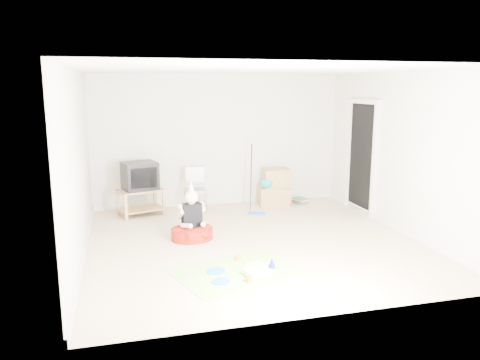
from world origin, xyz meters
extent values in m
plane|color=#CCB493|center=(0.00, 0.00, 0.00)|extent=(5.00, 5.00, 0.00)
cube|color=black|center=(2.48, 1.20, 1.02)|extent=(0.02, 0.90, 2.05)
cube|color=#A97D4C|center=(-1.60, 1.97, 0.48)|extent=(0.90, 0.71, 0.03)
cube|color=#A97D4C|center=(-1.60, 1.97, 0.12)|extent=(0.90, 0.71, 0.03)
cube|color=#A97D4C|center=(-1.88, 1.66, 0.25)|extent=(0.06, 0.06, 0.49)
cube|color=#A97D4C|center=(-1.19, 1.88, 0.25)|extent=(0.06, 0.06, 0.49)
cube|color=#A97D4C|center=(-2.01, 2.07, 0.25)|extent=(0.06, 0.06, 0.49)
cube|color=#A97D4C|center=(-1.32, 2.29, 0.25)|extent=(0.06, 0.06, 0.49)
cube|color=black|center=(-1.60, 1.97, 0.75)|extent=(0.70, 0.63, 0.51)
cube|color=#929398|center=(-0.56, 1.96, 0.42)|extent=(0.40, 0.38, 0.03)
cylinder|color=#929398|center=(-0.74, 1.97, 0.43)|extent=(0.02, 0.02, 0.87)
cylinder|color=#929398|center=(-0.39, 1.96, 0.43)|extent=(0.02, 0.02, 0.87)
cube|color=#A5824F|center=(1.02, 2.04, 0.19)|extent=(0.63, 0.51, 0.38)
cube|color=#A5824F|center=(1.07, 2.06, 0.57)|extent=(0.54, 0.44, 0.36)
ellipsoid|color=#0D8F87|center=(0.84, 1.92, 0.49)|extent=(0.26, 0.18, 0.20)
cube|color=blue|center=(0.51, 1.48, 0.02)|extent=(0.34, 0.21, 0.03)
cylinder|color=black|center=(0.51, 1.48, 0.66)|extent=(0.16, 0.41, 1.25)
cube|color=#277653|center=(1.61, 2.07, 0.02)|extent=(0.26, 0.32, 0.03)
cube|color=#9F2E22|center=(1.61, 2.07, 0.05)|extent=(0.27, 0.32, 0.03)
cube|color=beige|center=(1.61, 2.07, 0.08)|extent=(0.28, 0.31, 0.03)
cube|color=#277653|center=(1.61, 2.07, 0.11)|extent=(0.28, 0.31, 0.03)
cylinder|color=maroon|center=(-0.89, 0.34, 0.09)|extent=(0.75, 0.75, 0.18)
cube|color=black|center=(-0.89, 0.34, 0.38)|extent=(0.32, 0.21, 0.40)
sphere|color=beige|center=(-0.89, 0.34, 0.69)|extent=(0.24, 0.24, 0.21)
cone|color=white|center=(-0.89, 0.34, 0.87)|extent=(0.11, 0.11, 0.16)
cube|color=#FB347E|center=(-0.55, -1.11, 0.00)|extent=(1.78, 1.51, 0.01)
cube|color=white|center=(-0.31, -1.30, 0.05)|extent=(0.35, 0.30, 0.08)
cube|color=green|center=(-0.31, -1.30, 0.01)|extent=(0.35, 0.30, 0.01)
cylinder|color=beige|center=(-0.41, -1.37, 0.12)|extent=(0.01, 0.01, 0.07)
cylinder|color=beige|center=(-0.37, -1.36, 0.12)|extent=(0.01, 0.01, 0.07)
cylinder|color=beige|center=(-0.33, -1.36, 0.12)|extent=(0.01, 0.01, 0.07)
cylinder|color=beige|center=(-0.28, -1.35, 0.12)|extent=(0.01, 0.01, 0.07)
cylinder|color=beige|center=(-0.24, -1.34, 0.12)|extent=(0.01, 0.01, 0.07)
cylinder|color=beige|center=(-0.20, -1.33, 0.12)|extent=(0.01, 0.01, 0.07)
cylinder|color=beige|center=(-0.43, -1.28, 0.12)|extent=(0.01, 0.01, 0.07)
cylinder|color=beige|center=(-0.39, -1.27, 0.12)|extent=(0.01, 0.01, 0.07)
cylinder|color=beige|center=(-0.34, -1.26, 0.12)|extent=(0.01, 0.01, 0.07)
cylinder|color=beige|center=(-0.30, -1.25, 0.12)|extent=(0.01, 0.01, 0.07)
cylinder|color=beige|center=(-0.26, -1.24, 0.12)|extent=(0.01, 0.01, 0.07)
cylinder|color=blue|center=(-0.80, -1.05, 0.01)|extent=(0.28, 0.28, 0.01)
cylinder|color=blue|center=(-0.80, -1.38, 0.01)|extent=(0.24, 0.24, 0.01)
cylinder|color=orange|center=(-0.42, -0.72, 0.04)|extent=(0.08, 0.08, 0.08)
cylinder|color=orange|center=(-0.46, -1.47, 0.05)|extent=(0.11, 0.11, 0.09)
cone|color=#1B1EBE|center=(-0.05, -1.10, 0.08)|extent=(0.13, 0.13, 0.14)
camera|label=1|loc=(-1.91, -6.66, 2.36)|focal=35.00mm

